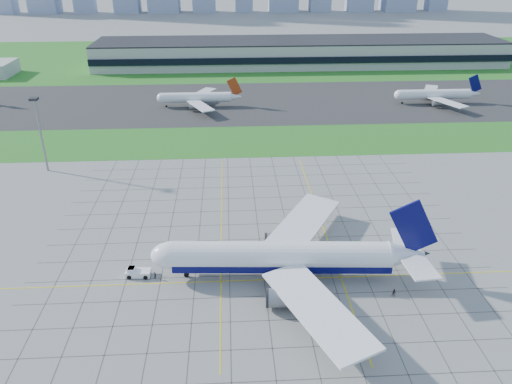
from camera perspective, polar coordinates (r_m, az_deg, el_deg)
ground at (r=119.14m, az=0.86°, el=-9.44°), size 1400.00×1400.00×0.00m
grass_median at (r=199.11m, az=-0.98°, el=5.86°), size 700.00×35.00×0.04m
asphalt_taxiway at (r=251.34m, az=-1.52°, el=10.24°), size 700.00×75.00×0.04m
grass_far at (r=358.30m, az=-2.13°, el=15.11°), size 700.00×145.00×0.04m
apron_markings at (r=128.30m, az=0.70°, el=-6.53°), size 120.00×130.00×0.03m
terminal at (r=335.41m, az=5.06°, el=15.63°), size 260.00×43.00×15.80m
light_mast at (r=181.21m, az=-23.54°, el=6.96°), size 2.50×2.50×25.60m
airliner at (r=115.37m, az=3.16°, el=-7.43°), size 65.17×65.88×20.50m
pushback_tug at (r=121.39m, az=-13.44°, el=-8.91°), size 8.48×3.26×2.34m
crew_near at (r=119.68m, az=-11.45°, el=-9.32°), size 0.68×0.79×1.83m
crew_far at (r=116.22m, az=15.50°, el=-11.03°), size 1.06×0.91×1.89m
distant_jet_1 at (r=244.26m, az=-6.69°, el=10.69°), size 38.45×42.66×14.08m
distant_jet_2 at (r=263.14m, az=19.82°, el=10.46°), size 40.70×42.66×14.08m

